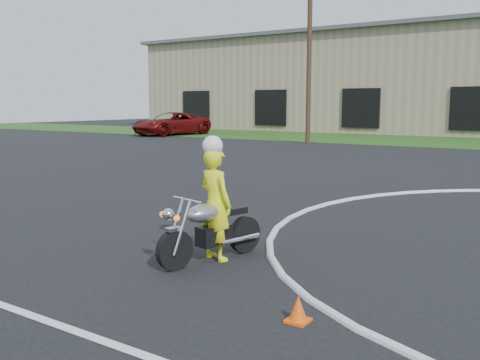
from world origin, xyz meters
The scene contains 4 objects.
primary_motorcycle centered at (-5.51, -1.21, 0.49)m, with size 0.83×1.90×1.02m.
rider_primary_grp centered at (-5.50, -1.07, 0.91)m, with size 0.71×0.55×1.89m.
pickup_grp centered at (-27.42, 23.11, 0.85)m, with size 3.87×6.52×1.70m.
warehouse centered at (-18.00, 39.99, 4.16)m, with size 41.00×17.00×8.30m.
Camera 1 is at (-0.80, -7.43, 2.35)m, focal length 40.00 mm.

